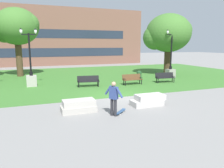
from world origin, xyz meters
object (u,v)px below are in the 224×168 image
Objects in this scene: person_skateboarder at (114,97)px; skateboard at (120,112)px; concrete_block_left at (148,100)px; park_bench_near_left at (165,77)px; trash_bin at (139,75)px; park_bench_far_left at (88,80)px; lamp_post_right at (31,75)px; lamp_post_left at (171,68)px; park_bench_near_right at (132,79)px; concrete_block_center at (79,106)px.

person_skateboarder reaches higher than skateboard.
skateboard is at bearing -159.02° from concrete_block_left.
park_bench_near_left is 2.58m from trash_bin.
lamp_post_right is (-4.39, 1.90, 0.46)m from park_bench_far_left.
park_bench_far_left is at bearing 84.38° from person_skateboarder.
person_skateboarder is (-2.54, -1.02, 0.66)m from concrete_block_left.
park_bench_far_left is 4.81m from lamp_post_right.
park_bench_near_left is 11.78m from lamp_post_right.
concrete_block_left is 0.39× the size of lamp_post_left.
park_bench_far_left is (-3.83, 0.42, 0.00)m from park_bench_near_right.
lamp_post_left is 1.04× the size of lamp_post_right.
skateboard is 13.48m from lamp_post_left.
skateboard is 8.24m from park_bench_near_right.
person_skateboarder reaches higher than trash_bin.
trash_bin is (7.74, 7.95, 0.20)m from concrete_block_center.
concrete_block_left is 8.17m from park_bench_near_left.
park_bench_near_left is 7.14m from park_bench_far_left.
park_bench_near_left reaches higher than concrete_block_left.
park_bench_near_left and park_bench_near_right have the same top height.
park_bench_near_right reaches higher than concrete_block_left.
concrete_block_center is at bearing 139.44° from person_skateboarder.
park_bench_near_right reaches higher than concrete_block_center.
concrete_block_center is at bearing 176.62° from concrete_block_left.
lamp_post_left is at bearing 45.72° from park_bench_near_left.
lamp_post_left reaches higher than concrete_block_center.
park_bench_near_right is 2.54m from trash_bin.
concrete_block_left is at bearing -75.15° from park_bench_far_left.
park_bench_near_left is at bearing 43.15° from skateboard.
lamp_post_right is at bearing 177.60° from trash_bin.
trash_bin is (3.73, 8.19, 0.20)m from concrete_block_left.
park_bench_near_left is 0.39× the size of lamp_post_right.
person_skateboarder reaches higher than concrete_block_center.
skateboard is 10.29m from lamp_post_right.
concrete_block_left is 1.04× the size of park_bench_far_left.
lamp_post_left is at bearing -0.46° from lamp_post_right.
concrete_block_left is 10.61m from lamp_post_right.
lamp_post_right reaches higher than concrete_block_left.
concrete_block_center is 0.93× the size of concrete_block_left.
park_bench_near_right is (6.06, 6.05, 0.23)m from concrete_block_center.
lamp_post_right is at bearing 156.66° from park_bench_far_left.
person_skateboarder is at bearing -95.62° from park_bench_far_left.
lamp_post_left is (11.61, 8.26, 0.72)m from concrete_block_center.
concrete_block_center is at bearing -147.57° from park_bench_near_left.
skateboard is at bearing -120.39° from park_bench_near_right.
concrete_block_left is 2.82m from person_skateboarder.
lamp_post_left is at bearing 43.76° from skateboard.
person_skateboarder is 13.91m from lamp_post_left.
park_bench_far_left is at bearing 71.01° from concrete_block_center.
park_bench_near_right is at bearing -15.73° from lamp_post_right.
concrete_block_center is at bearing -108.99° from park_bench_far_left.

